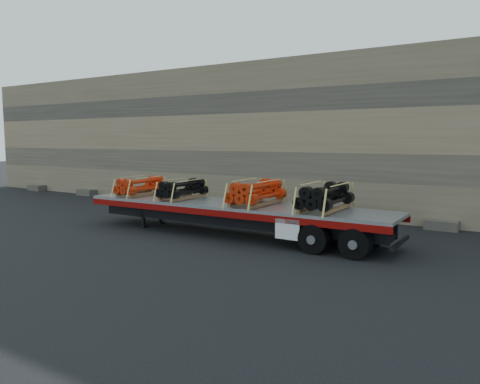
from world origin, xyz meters
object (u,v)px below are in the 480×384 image
object	(u,v)px
trailer	(232,219)
bundle_midrear	(257,193)
bundle_midfront	(183,190)
bundle_rear	(325,198)
bundle_front	(141,186)

from	to	relation	value
trailer	bundle_midrear	size ratio (longest dim) A/B	5.07
bundle_midfront	bundle_midrear	bearing A→B (deg)	-0.00
trailer	bundle_rear	xyz separation A→B (m)	(3.43, 0.08, 0.99)
bundle_midrear	bundle_rear	world-z (taller)	bundle_rear
bundle_front	bundle_midfront	size ratio (longest dim) A/B	1.02
bundle_front	bundle_midrear	size ratio (longest dim) A/B	0.87
bundle_midrear	trailer	bearing A→B (deg)	-180.00
bundle_front	bundle_midfront	world-z (taller)	bundle_front
bundle_front	bundle_midrear	xyz separation A→B (m)	(5.29, 0.12, 0.05)
bundle_front	bundle_midfront	distance (m)	2.11
bundle_front	trailer	bearing A→B (deg)	0.00
trailer	bundle_midfront	distance (m)	2.38
bundle_front	bundle_rear	bearing A→B (deg)	0.00
bundle_rear	trailer	bearing A→B (deg)	-180.00
trailer	bundle_front	size ratio (longest dim) A/B	5.83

